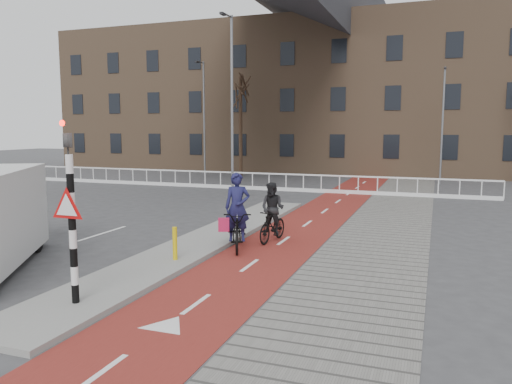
% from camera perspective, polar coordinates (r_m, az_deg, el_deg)
% --- Properties ---
extents(ground, '(120.00, 120.00, 0.00)m').
position_cam_1_polar(ground, '(11.78, -11.24, -10.06)').
color(ground, '#38383A').
rests_on(ground, ground).
extents(bike_lane, '(2.50, 60.00, 0.01)m').
position_cam_1_polar(bike_lane, '(20.37, 7.26, -2.61)').
color(bike_lane, maroon).
rests_on(bike_lane, ground).
extents(sidewalk, '(3.00, 60.00, 0.01)m').
position_cam_1_polar(sidewalk, '(19.95, 15.13, -3.01)').
color(sidewalk, slate).
rests_on(sidewalk, ground).
extents(curb_island, '(1.80, 16.00, 0.12)m').
position_cam_1_polar(curb_island, '(15.48, -5.77, -5.53)').
color(curb_island, gray).
rests_on(curb_island, ground).
extents(traffic_signal, '(0.80, 0.80, 3.68)m').
position_cam_1_polar(traffic_signal, '(10.08, -20.42, -1.70)').
color(traffic_signal, black).
rests_on(traffic_signal, curb_island).
extents(bollard, '(0.12, 0.12, 0.85)m').
position_cam_1_polar(bollard, '(13.05, -9.25, -5.82)').
color(bollard, '#D8B90C').
rests_on(bollard, curb_island).
extents(cyclist_near, '(1.51, 2.29, 2.22)m').
position_cam_1_polar(cyclist_near, '(14.42, -2.15, -3.63)').
color(cyclist_near, black).
rests_on(cyclist_near, bike_lane).
extents(cyclist_far, '(0.85, 1.75, 1.84)m').
position_cam_1_polar(cyclist_far, '(15.32, 1.90, -2.92)').
color(cyclist_far, black).
rests_on(cyclist_far, bike_lane).
extents(railing, '(28.00, 0.10, 0.99)m').
position_cam_1_polar(railing, '(28.91, -2.26, 0.97)').
color(railing, silver).
rests_on(railing, ground).
extents(townhouse_row, '(46.00, 10.00, 15.90)m').
position_cam_1_polar(townhouse_row, '(42.74, 8.11, 13.03)').
color(townhouse_row, '#7F6047').
rests_on(townhouse_row, ground).
extents(tree_mid, '(0.27, 0.27, 7.16)m').
position_cam_1_polar(tree_mid, '(36.30, -1.78, 7.43)').
color(tree_mid, black).
rests_on(tree_mid, ground).
extents(streetlight_near, '(0.12, 0.12, 8.61)m').
position_cam_1_polar(streetlight_near, '(23.61, -2.75, 9.27)').
color(streetlight_near, slate).
rests_on(streetlight_near, ground).
extents(streetlight_left, '(0.12, 0.12, 8.15)m').
position_cam_1_polar(streetlight_left, '(36.15, -5.94, 8.18)').
color(streetlight_left, slate).
rests_on(streetlight_left, ground).
extents(streetlight_right, '(0.12, 0.12, 7.19)m').
position_cam_1_polar(streetlight_right, '(33.20, 20.52, 7.02)').
color(streetlight_right, slate).
rests_on(streetlight_right, ground).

